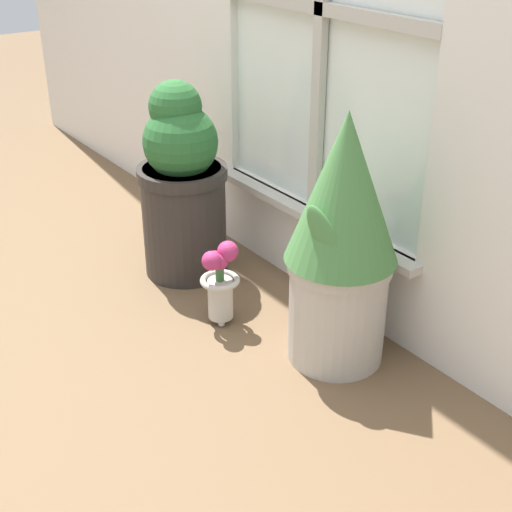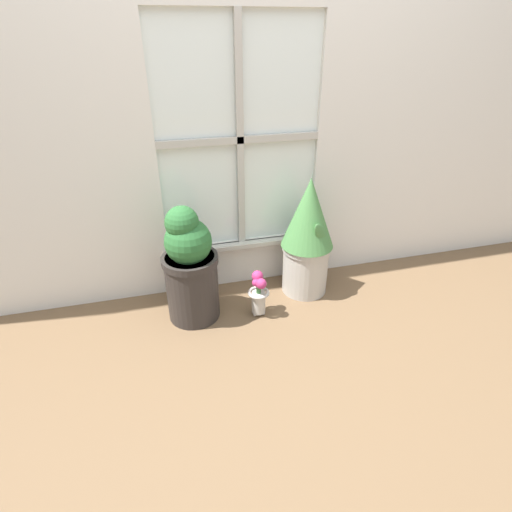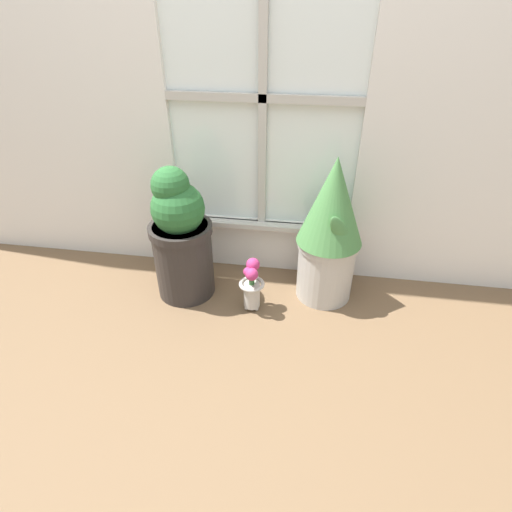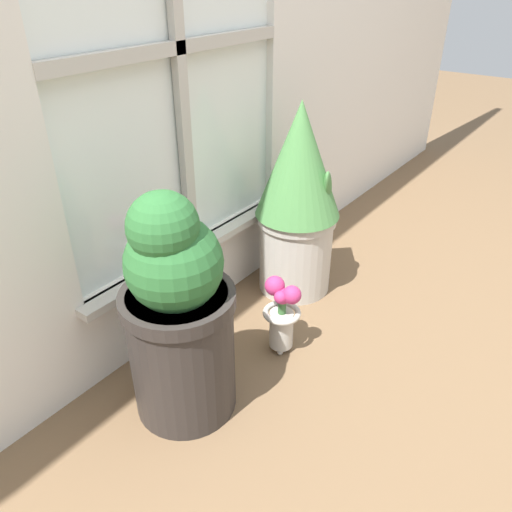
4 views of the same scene
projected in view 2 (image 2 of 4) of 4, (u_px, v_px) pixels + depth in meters
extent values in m
plane|color=brown|center=(268.00, 339.00, 2.03)|extent=(10.00, 10.00, 0.00)
cube|color=silver|center=(471.00, 54.00, 2.19)|extent=(1.77, 0.05, 2.50)
cube|color=silver|center=(242.00, 260.00, 2.45)|extent=(0.86, 0.05, 0.28)
cube|color=white|center=(239.00, 139.00, 2.10)|extent=(0.86, 0.02, 1.18)
cube|color=#BCB7AD|center=(240.00, 140.00, 2.07)|extent=(0.04, 0.02, 1.18)
cube|color=#BCB7AD|center=(240.00, 140.00, 2.07)|extent=(0.86, 0.02, 0.04)
cube|color=#BCB7AD|center=(243.00, 244.00, 2.35)|extent=(0.92, 0.06, 0.02)
cylinder|color=#2D2826|center=(192.00, 287.00, 2.11)|extent=(0.27, 0.27, 0.37)
cylinder|color=#2D2826|center=(190.00, 259.00, 2.03)|extent=(0.29, 0.29, 0.04)
cylinder|color=#38281E|center=(190.00, 257.00, 2.02)|extent=(0.25, 0.25, 0.01)
sphere|color=#28602D|center=(188.00, 242.00, 1.98)|extent=(0.24, 0.24, 0.24)
sphere|color=#28602D|center=(182.00, 223.00, 1.92)|extent=(0.17, 0.17, 0.17)
ellipsoid|color=#28602D|center=(174.00, 245.00, 1.98)|extent=(0.04, 0.13, 0.16)
cylinder|color=#B7B2A8|center=(305.00, 267.00, 2.35)|extent=(0.26, 0.26, 0.30)
cylinder|color=#B7B2A8|center=(307.00, 247.00, 2.28)|extent=(0.28, 0.28, 0.03)
cylinder|color=#38281E|center=(307.00, 245.00, 2.27)|extent=(0.24, 0.24, 0.01)
cone|color=#477F42|center=(309.00, 213.00, 2.17)|extent=(0.30, 0.30, 0.40)
ellipsoid|color=#477F42|center=(321.00, 235.00, 2.15)|extent=(0.15, 0.09, 0.19)
sphere|color=#BCB7AD|center=(257.00, 309.00, 2.23)|extent=(0.02, 0.02, 0.02)
sphere|color=#BCB7AD|center=(255.00, 314.00, 2.19)|extent=(0.02, 0.02, 0.02)
sphere|color=#BCB7AD|center=(263.00, 313.00, 2.20)|extent=(0.02, 0.02, 0.02)
cylinder|color=#BCB7AD|center=(259.00, 302.00, 2.17)|extent=(0.07, 0.07, 0.12)
torus|color=#BCB7AD|center=(259.00, 293.00, 2.14)|extent=(0.12, 0.12, 0.02)
cylinder|color=#386633|center=(259.00, 287.00, 2.12)|extent=(0.02, 0.02, 0.07)
sphere|color=#B22D66|center=(259.00, 283.00, 2.11)|extent=(0.05, 0.05, 0.05)
sphere|color=#B22D66|center=(257.00, 276.00, 2.12)|extent=(0.06, 0.06, 0.06)
sphere|color=#B22D66|center=(256.00, 283.00, 2.10)|extent=(0.04, 0.04, 0.04)
sphere|color=#B22D66|center=(261.00, 284.00, 2.08)|extent=(0.06, 0.06, 0.06)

